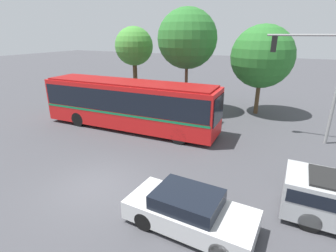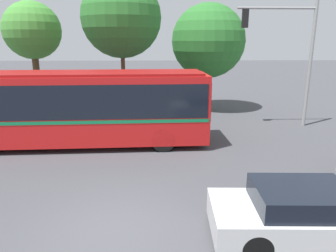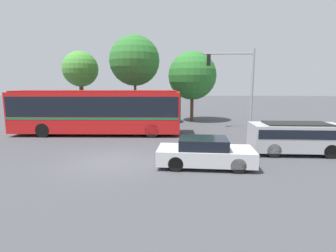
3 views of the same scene
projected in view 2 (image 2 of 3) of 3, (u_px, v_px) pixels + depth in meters
ground_plane at (113, 230)px, 7.79m from camera, size 140.00×140.00×0.00m
city_bus at (67, 104)px, 13.72m from camera, size 12.30×2.99×3.25m
sedan_foreground at (304, 215)px, 7.30m from camera, size 4.40×2.06×1.32m
traffic_light_pole at (293, 47)px, 16.33m from camera, size 4.11×0.24×6.51m
flowering_hedge at (119, 112)px, 17.24m from camera, size 6.46×1.11×1.51m
street_tree_left at (32, 31)px, 18.69m from camera, size 3.37×3.37×6.81m
street_tree_centre at (121, 18)px, 17.98m from camera, size 4.57×4.57×8.10m
street_tree_right at (208, 41)px, 20.51m from camera, size 4.76×4.76×6.91m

